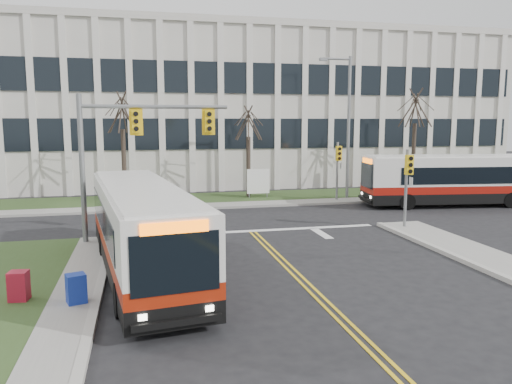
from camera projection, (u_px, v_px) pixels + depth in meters
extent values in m
plane|color=black|center=(309.00, 287.00, 15.44)|extent=(120.00, 120.00, 0.00)
cube|color=#9E9B93|center=(305.00, 202.00, 31.21)|extent=(44.00, 1.60, 0.14)
cube|color=#32491F|center=(292.00, 196.00, 33.91)|extent=(44.00, 5.00, 0.12)
cube|color=silver|center=(253.00, 111.00, 44.65)|extent=(40.00, 16.00, 12.00)
cylinder|color=slate|center=(82.00, 171.00, 20.32)|extent=(0.22, 0.22, 6.20)
cylinder|color=slate|center=(155.00, 107.00, 20.63)|extent=(6.00, 0.16, 0.16)
cube|color=yellow|center=(136.00, 121.00, 20.39)|extent=(0.34, 0.24, 0.92)
cube|color=yellow|center=(209.00, 121.00, 21.06)|extent=(0.34, 0.24, 0.92)
cylinder|color=slate|center=(406.00, 190.00, 23.53)|extent=(0.14, 0.14, 3.80)
cube|color=yellow|center=(409.00, 165.00, 23.17)|extent=(0.34, 0.24, 0.92)
cylinder|color=slate|center=(337.00, 172.00, 31.73)|extent=(0.14, 0.14, 3.80)
cube|color=yellow|center=(339.00, 153.00, 31.37)|extent=(0.34, 0.24, 0.92)
cylinder|color=slate|center=(348.00, 129.00, 32.25)|extent=(0.20, 0.20, 9.20)
cylinder|color=slate|center=(337.00, 59.00, 31.43)|extent=(1.80, 0.14, 0.14)
cube|color=slate|center=(323.00, 59.00, 31.23)|extent=(0.50, 0.25, 0.18)
cylinder|color=slate|center=(249.00, 192.00, 32.67)|extent=(0.08, 0.08, 1.00)
cylinder|color=slate|center=(267.00, 192.00, 32.94)|extent=(0.08, 0.08, 1.00)
cube|color=white|center=(258.00, 181.00, 32.71)|extent=(1.50, 0.12, 1.60)
cylinder|color=#42352B|center=(124.00, 166.00, 31.14)|extent=(0.28, 0.28, 4.62)
cylinder|color=#42352B|center=(248.00, 168.00, 33.15)|extent=(0.28, 0.28, 4.09)
cylinder|color=#42352B|center=(413.00, 158.00, 35.57)|extent=(0.28, 0.28, 4.95)
cube|color=#162F9C|center=(76.00, 291.00, 13.72)|extent=(0.62, 0.58, 0.95)
cube|color=maroon|center=(19.00, 288.00, 13.96)|extent=(0.55, 0.50, 0.95)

